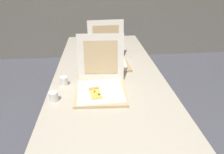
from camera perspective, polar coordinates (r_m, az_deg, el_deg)
table at (r=1.77m, az=-1.16°, el=-0.16°), size 0.97×2.41×0.73m
pizza_box_front at (r=1.47m, az=-3.34°, el=-2.09°), size 0.40×0.45×0.40m
pizza_box_middle at (r=1.94m, az=-1.05°, el=5.69°), size 0.41×0.46×0.40m
cup_white_near_left at (r=1.42m, az=-17.01°, el=-5.58°), size 0.06×0.06×0.07m
cup_white_near_center at (r=1.60m, az=-14.19°, el=-1.15°), size 0.06×0.06×0.07m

